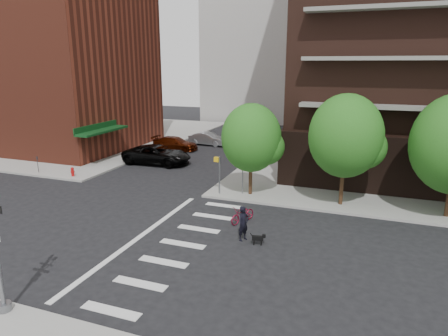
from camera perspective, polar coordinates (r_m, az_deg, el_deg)
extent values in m
plane|color=black|center=(22.01, -13.04, -9.37)|extent=(120.00, 120.00, 0.00)
cube|color=gray|center=(54.55, -21.23, 4.48)|extent=(31.00, 33.00, 0.15)
cube|color=silver|center=(16.17, -15.84, -19.03)|extent=(2.40, 0.50, 0.01)
cube|color=silver|center=(17.55, -11.89, -15.86)|extent=(2.40, 0.50, 0.01)
cube|color=silver|center=(19.04, -8.63, -13.11)|extent=(2.40, 0.50, 0.01)
cube|color=silver|center=(20.62, -5.91, -10.74)|extent=(2.40, 0.50, 0.01)
cube|color=silver|center=(22.26, -3.63, -8.70)|extent=(2.40, 0.50, 0.01)
cube|color=silver|center=(23.96, -1.68, -6.93)|extent=(2.40, 0.50, 0.01)
cube|color=silver|center=(25.70, 0.00, -5.39)|extent=(2.40, 0.50, 0.01)
cube|color=silver|center=(21.76, -11.92, -9.58)|extent=(0.30, 13.00, 0.01)
cube|color=black|center=(41.70, 29.23, 3.61)|extent=(25.50, 25.50, 4.00)
cube|color=maroon|center=(48.12, -24.49, 15.02)|extent=(20.00, 15.00, 20.00)
cube|color=#0C3814|center=(37.78, -16.95, 5.12)|extent=(1.40, 6.00, 0.20)
cylinder|color=#301E11|center=(27.26, 3.80, -1.37)|extent=(0.24, 0.24, 2.30)
sphere|color=#235B19|center=(26.63, 3.90, 4.32)|extent=(4.00, 4.00, 4.00)
cylinder|color=#301E11|center=(26.23, 16.47, -2.27)|extent=(0.24, 0.24, 2.60)
sphere|color=#235B19|center=(25.53, 16.98, 4.40)|extent=(4.50, 4.50, 4.50)
cylinder|color=slate|center=(17.26, -28.90, -16.97)|extent=(0.50, 0.50, 0.30)
cylinder|color=slate|center=(27.20, -0.66, -1.05)|extent=(0.10, 0.10, 2.60)
cube|color=gold|center=(26.99, -1.06, 1.24)|extent=(0.32, 0.25, 0.32)
cylinder|color=slate|center=(27.23, 2.67, -1.48)|extent=(0.08, 0.08, 2.20)
cube|color=gold|center=(26.85, 2.60, 0.28)|extent=(0.64, 0.02, 0.64)
cylinder|color=#A50C0C|center=(33.86, -20.81, -0.61)|extent=(0.22, 0.22, 0.60)
sphere|color=#A50C0C|center=(33.79, -20.86, -0.10)|extent=(0.24, 0.24, 0.24)
cylinder|color=black|center=(36.17, -25.05, 0.31)|extent=(0.05, 0.05, 1.10)
cube|color=black|center=(36.02, -25.16, 1.32)|extent=(0.10, 0.08, 0.22)
imported|color=black|center=(36.51, -9.55, 1.88)|extent=(3.04, 6.23, 1.71)
imported|color=#451305|center=(42.27, -6.98, 3.51)|extent=(2.17, 4.92, 1.40)
imported|color=#9EA1A4|center=(44.54, -2.31, 4.20)|extent=(1.73, 4.40, 1.43)
imported|color=maroon|center=(22.95, 2.70, -6.62)|extent=(1.34, 1.99, 0.99)
imported|color=black|center=(20.62, 2.79, -7.91)|extent=(0.79, 0.67, 1.83)
cube|color=black|center=(20.37, 4.83, -9.95)|extent=(0.59, 0.29, 0.23)
cube|color=black|center=(20.29, 5.73, -9.65)|extent=(0.19, 0.16, 0.16)
cylinder|color=black|center=(20.47, 5.33, -10.55)|extent=(0.06, 0.06, 0.25)
cylinder|color=black|center=(20.46, 4.31, -10.55)|extent=(0.06, 0.06, 0.25)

